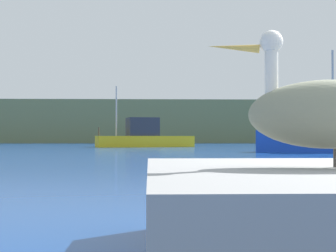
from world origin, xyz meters
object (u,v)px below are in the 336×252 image
at_px(fishing_boat_teal, 332,136).
at_px(fishing_boat_blue, 307,136).
at_px(fishing_boat_yellow, 144,137).
at_px(pelican, 326,112).

bearing_deg(fishing_boat_teal, fishing_boat_blue, 79.95).
xyz_separation_m(fishing_boat_blue, fishing_boat_yellow, (-9.05, 14.36, -0.06)).
xyz_separation_m(pelican, fishing_boat_yellow, (-1.60, 38.33, -0.21)).
bearing_deg(fishing_boat_yellow, fishing_boat_blue, 108.46).
bearing_deg(fishing_boat_yellow, pelican, 78.63).
bearing_deg(fishing_boat_teal, pelican, 84.02).
relative_size(fishing_boat_blue, fishing_boat_teal, 0.95).
distance_m(fishing_boat_blue, fishing_boat_yellow, 16.97).
bearing_deg(fishing_boat_yellow, fishing_boat_teal, 173.14).
distance_m(fishing_boat_blue, fishing_boat_teal, 17.93).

